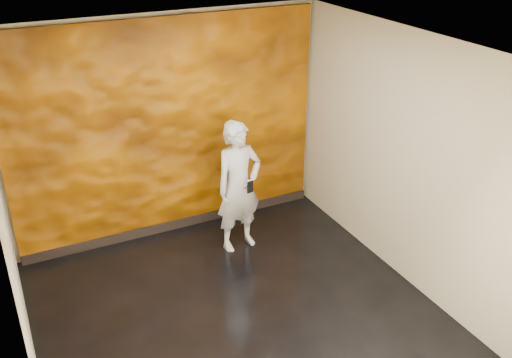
% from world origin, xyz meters
% --- Properties ---
extents(room, '(4.02, 4.02, 2.81)m').
position_xyz_m(room, '(0.00, 0.00, 1.40)').
color(room, black).
rests_on(room, ground).
extents(feature_wall, '(3.90, 0.06, 2.75)m').
position_xyz_m(feature_wall, '(0.00, 1.96, 1.38)').
color(feature_wall, '#C56B00').
rests_on(feature_wall, ground).
extents(baseboard, '(3.90, 0.04, 0.12)m').
position_xyz_m(baseboard, '(0.00, 1.92, 0.06)').
color(baseboard, black).
rests_on(baseboard, ground).
extents(man, '(0.65, 0.47, 1.66)m').
position_xyz_m(man, '(0.58, 1.18, 0.83)').
color(man, '#AAB1BB').
rests_on(man, ground).
extents(phone, '(0.08, 0.03, 0.15)m').
position_xyz_m(phone, '(0.62, 0.94, 0.92)').
color(phone, black).
rests_on(phone, man).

